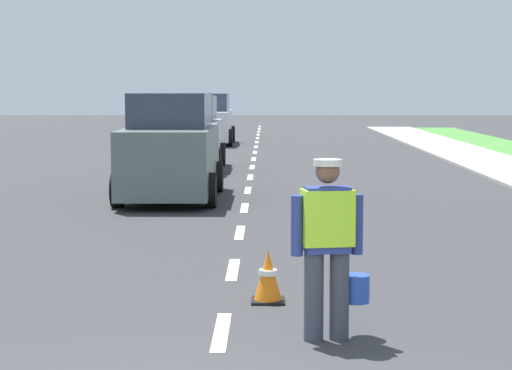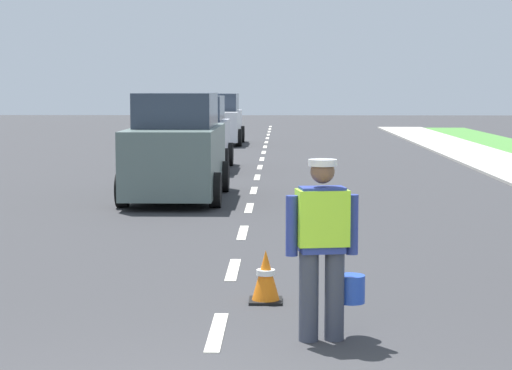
{
  "view_description": "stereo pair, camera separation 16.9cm",
  "coord_description": "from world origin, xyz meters",
  "px_view_note": "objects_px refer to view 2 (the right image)",
  "views": [
    {
      "loc": [
        0.43,
        -5.9,
        2.33
      ],
      "look_at": [
        0.29,
        5.6,
        1.1
      ],
      "focal_mm": 65.16,
      "sensor_mm": 36.0,
      "label": 1
    },
    {
      "loc": [
        0.6,
        -5.9,
        2.33
      ],
      "look_at": [
        0.29,
        5.6,
        1.1
      ],
      "focal_mm": 65.16,
      "sensor_mm": 36.0,
      "label": 2
    }
  ],
  "objects_px": {
    "traffic_cone_near": "(266,277)",
    "car_oncoming_second": "(194,135)",
    "road_worker": "(324,240)",
    "car_oncoming_lead": "(177,150)",
    "car_oncoming_third": "(219,121)"
  },
  "relations": [
    {
      "from": "traffic_cone_near",
      "to": "car_oncoming_lead",
      "type": "bearing_deg",
      "value": 102.21
    },
    {
      "from": "car_oncoming_lead",
      "to": "traffic_cone_near",
      "type": "bearing_deg",
      "value": -77.79
    },
    {
      "from": "traffic_cone_near",
      "to": "car_oncoming_lead",
      "type": "xyz_separation_m",
      "value": [
        -1.99,
        9.21,
        0.74
      ]
    },
    {
      "from": "car_oncoming_third",
      "to": "car_oncoming_lead",
      "type": "height_order",
      "value": "car_oncoming_lead"
    },
    {
      "from": "car_oncoming_second",
      "to": "car_oncoming_third",
      "type": "xyz_separation_m",
      "value": [
        -0.04,
        11.34,
        -0.01
      ]
    },
    {
      "from": "road_worker",
      "to": "car_oncoming_third",
      "type": "distance_m",
      "value": 29.04
    },
    {
      "from": "traffic_cone_near",
      "to": "car_oncoming_second",
      "type": "xyz_separation_m",
      "value": [
        -2.29,
        16.07,
        0.67
      ]
    },
    {
      "from": "car_oncoming_second",
      "to": "car_oncoming_third",
      "type": "height_order",
      "value": "car_oncoming_second"
    },
    {
      "from": "traffic_cone_near",
      "to": "road_worker",
      "type": "bearing_deg",
      "value": -69.45
    },
    {
      "from": "road_worker",
      "to": "car_oncoming_second",
      "type": "height_order",
      "value": "car_oncoming_second"
    },
    {
      "from": "car_oncoming_second",
      "to": "car_oncoming_lead",
      "type": "distance_m",
      "value": 6.86
    },
    {
      "from": "car_oncoming_lead",
      "to": "car_oncoming_third",
      "type": "bearing_deg",
      "value": 91.03
    },
    {
      "from": "road_worker",
      "to": "car_oncoming_lead",
      "type": "relative_size",
      "value": 0.38
    },
    {
      "from": "traffic_cone_near",
      "to": "car_oncoming_lead",
      "type": "relative_size",
      "value": 0.13
    },
    {
      "from": "car_oncoming_third",
      "to": "road_worker",
      "type": "bearing_deg",
      "value": -84.31
    }
  ]
}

